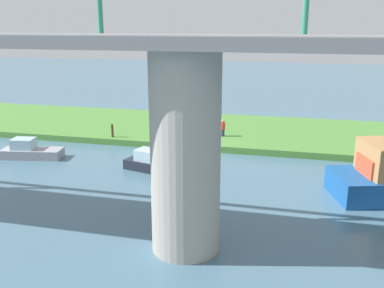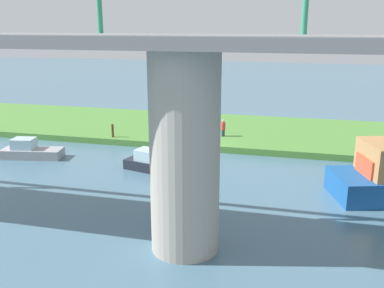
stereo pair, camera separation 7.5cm
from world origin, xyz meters
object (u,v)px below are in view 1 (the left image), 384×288
person_on_bank (223,128)px  pontoon_yellow (30,151)px  mooring_post (112,131)px  bridge_pylon (185,154)px  skiff_small (153,163)px

person_on_bank → pontoon_yellow: (12.80, 7.62, -0.69)m
mooring_post → person_on_bank: bearing=-164.2°
bridge_pylon → mooring_post: (10.11, -15.05, -3.22)m
person_on_bank → skiff_small: 8.80m
person_on_bank → mooring_post: size_ratio=1.31×
pontoon_yellow → bridge_pylon: bearing=145.3°
mooring_post → skiff_small: 7.90m
mooring_post → pontoon_yellow: (4.15, 5.17, -0.52)m
bridge_pylon → skiff_small: (4.67, -9.34, -3.75)m
person_on_bank → pontoon_yellow: person_on_bank is taller
bridge_pylon → pontoon_yellow: (14.26, -9.88, -3.74)m
pontoon_yellow → mooring_post: bearing=-128.7°
person_on_bank → bridge_pylon: bearing=94.8°
bridge_pylon → skiff_small: 11.10m
skiff_small → pontoon_yellow: bearing=-3.2°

